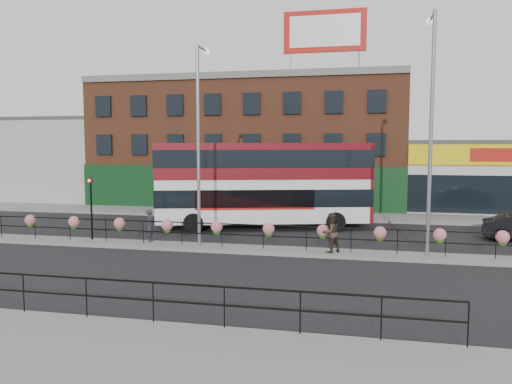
% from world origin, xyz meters
% --- Properties ---
extents(ground, '(120.00, 120.00, 0.00)m').
position_xyz_m(ground, '(0.00, 0.00, 0.00)').
color(ground, black).
rests_on(ground, ground).
extents(south_pavement, '(60.00, 4.00, 0.15)m').
position_xyz_m(south_pavement, '(0.00, -12.00, 0.07)').
color(south_pavement, gray).
rests_on(south_pavement, ground).
extents(north_pavement, '(60.00, 4.00, 0.15)m').
position_xyz_m(north_pavement, '(0.00, 12.00, 0.07)').
color(north_pavement, gray).
rests_on(north_pavement, ground).
extents(median, '(60.00, 1.60, 0.15)m').
position_xyz_m(median, '(0.00, 0.00, 0.07)').
color(median, gray).
rests_on(median, ground).
extents(yellow_line_inner, '(60.00, 0.10, 0.01)m').
position_xyz_m(yellow_line_inner, '(0.00, -9.70, 0.01)').
color(yellow_line_inner, gold).
rests_on(yellow_line_inner, ground).
extents(yellow_line_outer, '(60.00, 0.10, 0.01)m').
position_xyz_m(yellow_line_outer, '(0.00, -9.88, 0.01)').
color(yellow_line_outer, gold).
rests_on(yellow_line_outer, ground).
extents(brick_building, '(25.00, 12.21, 10.30)m').
position_xyz_m(brick_building, '(-4.00, 19.96, 5.13)').
color(brick_building, brown).
rests_on(brick_building, ground).
extents(supermarket, '(15.00, 12.25, 5.30)m').
position_xyz_m(supermarket, '(16.00, 19.90, 2.65)').
color(supermarket, silver).
rests_on(supermarket, ground).
extents(warehouse_west, '(15.50, 12.00, 7.30)m').
position_xyz_m(warehouse_west, '(-24.25, 20.00, 3.65)').
color(warehouse_west, '#A1A19D').
rests_on(warehouse_west, ground).
extents(billboard, '(6.00, 0.29, 4.40)m').
position_xyz_m(billboard, '(2.50, 14.99, 13.18)').
color(billboard, '#AA140D').
rests_on(billboard, brick_building).
extents(median_railing, '(30.04, 0.56, 1.23)m').
position_xyz_m(median_railing, '(-0.00, 0.00, 1.05)').
color(median_railing, black).
rests_on(median_railing, median).
extents(south_railing, '(20.04, 0.05, 1.12)m').
position_xyz_m(south_railing, '(-2.00, -10.10, 0.96)').
color(south_railing, black).
rests_on(south_railing, south_pavement).
extents(double_decker_bus, '(12.84, 6.21, 5.07)m').
position_xyz_m(double_decker_bus, '(-0.28, 6.50, 3.11)').
color(double_decker_bus, white).
rests_on(double_decker_bus, ground).
extents(pedestrian_a, '(0.78, 0.67, 1.62)m').
position_xyz_m(pedestrian_a, '(-4.85, 0.51, 0.96)').
color(pedestrian_a, '#2B2B36').
rests_on(pedestrian_a, median).
extents(pedestrian_b, '(1.54, 1.54, 1.79)m').
position_xyz_m(pedestrian_b, '(4.12, -0.13, 1.04)').
color(pedestrian_b, '#372C22').
rests_on(pedestrian_b, median).
extents(lamp_column_west, '(0.34, 1.67, 9.50)m').
position_xyz_m(lamp_column_west, '(-2.15, 0.32, 5.78)').
color(lamp_column_west, gray).
rests_on(lamp_column_west, median).
extents(lamp_column_east, '(0.38, 1.84, 10.46)m').
position_xyz_m(lamp_column_east, '(8.26, 0.31, 6.35)').
color(lamp_column_east, gray).
rests_on(lamp_column_east, median).
extents(traffic_light_median, '(0.15, 0.28, 3.65)m').
position_xyz_m(traffic_light_median, '(-8.00, 0.39, 2.47)').
color(traffic_light_median, black).
rests_on(traffic_light_median, median).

